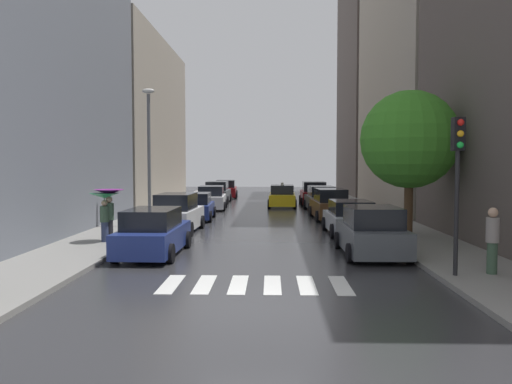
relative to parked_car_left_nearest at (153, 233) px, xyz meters
The scene contains 25 objects.
ground_plane 17.82m from the parked_car_left_nearest, 77.99° to the left, with size 28.00×72.00×0.04m, color #2E2E31.
sidewalk_left 17.65m from the parked_car_left_nearest, 99.12° to the left, with size 3.00×72.00×0.15m, color gray.
sidewalk_right 20.19m from the parked_car_left_nearest, 59.63° to the left, with size 3.00×72.00×0.15m, color gray.
crosswalk_stripes 5.79m from the parked_car_left_nearest, 49.76° to the right, with size 4.95×2.20×0.01m.
building_left_mid 25.48m from the parked_car_left_nearest, 107.09° to the left, with size 6.00×19.27×12.96m, color #9E9384.
building_right_mid 26.53m from the parked_car_left_nearest, 52.18° to the left, with size 6.00×17.87×24.22m, color #9E9384.
building_right_far 40.52m from the parked_car_left_nearest, 67.79° to the left, with size 6.00×13.95×24.19m, color #564C47.
parked_car_left_nearest is the anchor object (origin of this frame).
parked_car_left_second 6.12m from the parked_car_left_nearest, 92.48° to the left, with size 2.16×4.39×1.82m.
parked_car_left_third 11.45m from the parked_car_left_nearest, 90.97° to the left, with size 2.20×4.11×1.55m.
parked_car_left_fourth 18.05m from the parked_car_left_nearest, 90.05° to the left, with size 2.20×4.45×1.66m.
parked_car_left_fifth 24.21m from the parked_car_left_nearest, 90.55° to the left, with size 2.04×4.65×1.75m.
parked_car_left_sixth 30.19m from the parked_car_left_nearest, 90.11° to the left, with size 2.23×4.41×1.67m.
parked_car_right_nearest 7.62m from the parked_car_left_nearest, ahead, with size 2.18×4.32×1.73m.
parked_car_right_second 9.49m from the parked_car_left_nearest, 35.89° to the left, with size 2.23×4.34×1.55m.
parked_car_right_third 14.10m from the parked_car_left_nearest, 57.89° to the left, with size 2.18×4.66×1.77m.
parked_car_right_fourth 18.84m from the parked_car_left_nearest, 66.59° to the left, with size 2.16×4.59×1.69m.
parked_car_right_fifth 23.74m from the parked_car_left_nearest, 71.76° to the left, with size 2.15×4.61×1.80m.
taxi_midroad 21.03m from the parked_car_left_nearest, 76.40° to the left, with size 2.15×4.50×1.81m.
pedestrian_foreground 3.31m from the parked_car_left_nearest, 134.95° to the left, with size 1.18×1.18×2.04m.
pedestrian_near_tree 10.83m from the parked_car_left_nearest, 18.88° to the right, with size 0.36×0.36×1.84m.
pedestrian_by_kerb 3.25m from the parked_car_left_nearest, 138.92° to the left, with size 1.14×1.14×1.90m.
street_tree_right 10.95m from the parked_car_left_nearest, 20.14° to the left, with size 4.01×4.01×6.04m.
traffic_light_right_corner 10.21m from the parked_car_left_nearest, 22.31° to the right, with size 0.30×0.42×4.30m.
lamp_post_left 8.28m from the parked_car_left_nearest, 104.03° to the left, with size 0.60×0.28×6.69m.
Camera 1 is at (0.40, -11.45, 3.21)m, focal length 36.71 mm.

